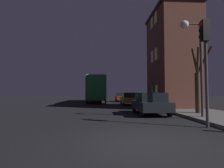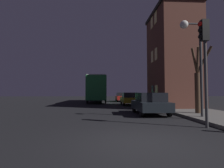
% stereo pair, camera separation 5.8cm
% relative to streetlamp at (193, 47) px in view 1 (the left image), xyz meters
% --- Properties ---
extents(ground_plane, '(120.00, 120.00, 0.00)m').
position_rel_streetlamp_xyz_m(ground_plane, '(-3.80, -4.13, -3.91)').
color(ground_plane, black).
extents(brick_building, '(3.73, 5.66, 9.09)m').
position_rel_streetlamp_xyz_m(brick_building, '(1.69, 6.98, 0.81)').
color(brick_building, brown).
rests_on(brick_building, sidewalk).
extents(streetlamp, '(1.19, 0.44, 5.23)m').
position_rel_streetlamp_xyz_m(streetlamp, '(0.00, 0.00, 0.00)').
color(streetlamp, '#38383A').
rests_on(streetlamp, sidewalk).
extents(traffic_light, '(0.43, 0.24, 4.50)m').
position_rel_streetlamp_xyz_m(traffic_light, '(-0.68, -2.15, -0.68)').
color(traffic_light, '#38383A').
rests_on(traffic_light, ground).
extents(bare_tree, '(1.29, 1.13, 4.10)m').
position_rel_streetlamp_xyz_m(bare_tree, '(1.09, 1.49, -1.82)').
color(bare_tree, '#473323').
rests_on(bare_tree, sidewalk).
extents(bus, '(2.57, 10.33, 3.70)m').
position_rel_streetlamp_xyz_m(bus, '(-5.73, 17.18, -1.71)').
color(bus, '#1E6B33').
rests_on(bus, ground).
extents(car_near_lane, '(1.85, 3.85, 1.43)m').
position_rel_streetlamp_xyz_m(car_near_lane, '(-1.79, 2.32, -3.17)').
color(car_near_lane, black).
rests_on(car_near_lane, ground).
extents(car_mid_lane, '(1.76, 4.12, 1.43)m').
position_rel_streetlamp_xyz_m(car_mid_lane, '(-1.85, 10.83, -3.16)').
color(car_mid_lane, olive).
rests_on(car_mid_lane, ground).
extents(car_far_lane, '(1.70, 4.40, 1.42)m').
position_rel_streetlamp_xyz_m(car_far_lane, '(-1.93, 18.58, -3.17)').
color(car_far_lane, '#B21E19').
rests_on(car_far_lane, ground).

